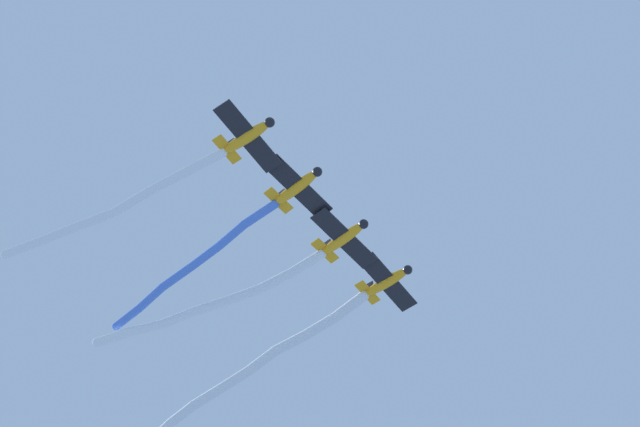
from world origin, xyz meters
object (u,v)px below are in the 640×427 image
at_px(airplane_right_wing, 344,238).
at_px(airplane_slot, 387,282).
at_px(airplane_lead, 248,136).
at_px(airplane_left_wing, 298,187).

distance_m(airplane_right_wing, airplane_slot, 5.52).
bearing_deg(airplane_right_wing, airplane_lead, -87.61).
bearing_deg(airplane_slot, airplane_right_wing, -91.74).
bearing_deg(airplane_left_wing, airplane_slot, 92.61).
bearing_deg(airplane_lead, airplane_right_wing, 86.73).
bearing_deg(airplane_slot, airplane_left_wing, -91.74).
xyz_separation_m(airplane_left_wing, airplane_right_wing, (-5.42, 0.95, -0.30)).
height_order(airplane_lead, airplane_left_wing, airplane_left_wing).
height_order(airplane_lead, airplane_slot, airplane_slot).
bearing_deg(airplane_lead, airplane_slot, 86.73).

